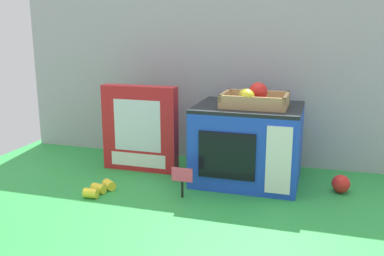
{
  "coord_description": "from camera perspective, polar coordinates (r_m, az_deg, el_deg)",
  "views": [
    {
      "loc": [
        0.44,
        -1.45,
        0.55
      ],
      "look_at": [
        -0.0,
        0.02,
        0.18
      ],
      "focal_mm": 40.78,
      "sensor_mm": 36.0,
      "label": 1
    }
  ],
  "objects": [
    {
      "name": "ground_plane",
      "position": [
        1.61,
        -0.15,
        -6.39
      ],
      "size": [
        1.7,
        1.7,
        0.0
      ],
      "primitive_type": "plane",
      "color": "green",
      "rests_on": "ground"
    },
    {
      "name": "display_back_panel",
      "position": [
        1.77,
        2.23,
        6.89
      ],
      "size": [
        1.61,
        0.03,
        0.69
      ],
      "primitive_type": "cube",
      "color": "#A0A3A8",
      "rests_on": "ground"
    },
    {
      "name": "toy_microwave",
      "position": [
        1.55,
        7.3,
        -2.04
      ],
      "size": [
        0.36,
        0.29,
        0.27
      ],
      "color": "blue",
      "rests_on": "ground"
    },
    {
      "name": "food_groups_crate",
      "position": [
        1.49,
        8.18,
        3.73
      ],
      "size": [
        0.22,
        0.17,
        0.08
      ],
      "color": "tan",
      "rests_on": "toy_microwave"
    },
    {
      "name": "cookie_set_box",
      "position": [
        1.66,
        -6.83,
        -0.09
      ],
      "size": [
        0.29,
        0.06,
        0.32
      ],
      "color": "red",
      "rests_on": "ground"
    },
    {
      "name": "price_sign",
      "position": [
        1.41,
        -1.31,
        -6.54
      ],
      "size": [
        0.07,
        0.01,
        0.1
      ],
      "color": "black",
      "rests_on": "ground"
    },
    {
      "name": "loose_toy_banana",
      "position": [
        1.49,
        -11.99,
        -7.77
      ],
      "size": [
        0.07,
        0.13,
        0.03
      ],
      "color": "yellow",
      "rests_on": "ground"
    },
    {
      "name": "loose_toy_apple",
      "position": [
        1.54,
        18.89,
        -6.91
      ],
      "size": [
        0.06,
        0.06,
        0.06
      ],
      "primitive_type": "sphere",
      "color": "red",
      "rests_on": "ground"
    }
  ]
}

